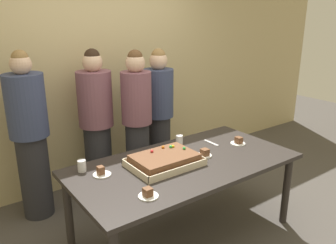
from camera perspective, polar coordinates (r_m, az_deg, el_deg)
ground_plane at (r=3.44m, az=2.60°, el=-18.12°), size 12.00×12.00×0.00m
interior_back_panel at (r=4.19m, az=-11.12°, el=10.35°), size 8.00×0.12×3.00m
party_table at (r=3.10m, az=2.77°, el=-7.92°), size 2.04×1.03×0.75m
sheet_cake at (r=2.98m, az=-0.59°, el=-6.39°), size 0.61×0.43×0.12m
plated_slice_near_left at (r=3.53m, az=11.67°, el=-3.25°), size 0.15×0.15×0.07m
plated_slice_near_right at (r=2.87m, az=-11.07°, el=-8.30°), size 0.15×0.15×0.08m
plated_slice_far_left at (r=3.18m, az=6.11°, el=-5.30°), size 0.15×0.15×0.07m
plated_slice_far_right at (r=2.52m, az=-3.35°, el=-11.93°), size 0.15×0.15×0.07m
drink_cup_nearest at (r=3.43m, az=1.91°, el=-3.06°), size 0.07×0.07×0.10m
drink_cup_middle at (r=2.96m, az=-14.20°, el=-7.13°), size 0.07×0.07×0.10m
cake_server_utensil at (r=3.51m, az=7.22°, el=-3.49°), size 0.03×0.20×0.01m
person_serving_front at (r=3.60m, az=-22.07°, el=-2.12°), size 0.37×0.37×1.70m
person_green_shirt_behind at (r=3.84m, az=-11.86°, el=-0.21°), size 0.37×0.37×1.67m
person_striped_tie_right at (r=4.14m, az=-1.53°, el=1.30°), size 0.35×0.35×1.63m
person_far_right_suit at (r=3.76m, az=-5.21°, el=-0.14°), size 0.33×0.33×1.66m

